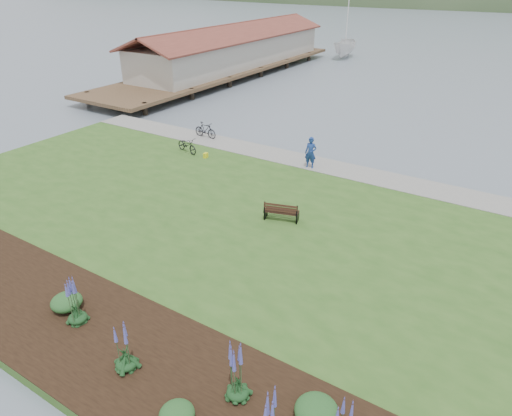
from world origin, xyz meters
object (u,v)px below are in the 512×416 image
Objects in this scene: park_bench at (281,211)px; person at (311,150)px; sailboat at (344,58)px; bicycle_a at (187,145)px.

person is (-1.70, 6.38, 0.60)m from park_bench.
sailboat is at bearing 100.81° from person.
sailboat is (-15.45, 44.53, -0.88)m from park_bench.
person reaches higher than bicycle_a.
person is 7.90m from bicycle_a.
bicycle_a is 40.46m from sailboat.
park_bench is 0.77× the size of person.
bicycle_a is 0.07× the size of sailboat.
bicycle_a is at bearing 137.28° from park_bench.
park_bench is 10.40m from bicycle_a.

